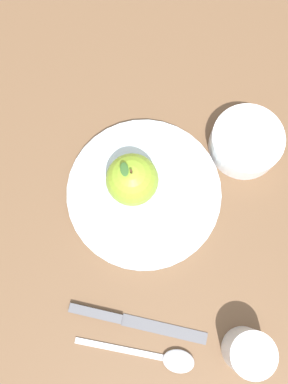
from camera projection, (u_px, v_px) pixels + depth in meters
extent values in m
plane|color=brown|center=(152.00, 224.00, 0.69)|extent=(2.40, 2.40, 0.00)
cylinder|color=silver|center=(144.00, 193.00, 0.70)|extent=(0.25, 0.25, 0.02)
torus|color=silver|center=(144.00, 193.00, 0.69)|extent=(0.25, 0.25, 0.01)
sphere|color=#8CB22D|center=(132.00, 180.00, 0.65)|extent=(0.08, 0.08, 0.08)
cylinder|color=#4C3319|center=(131.00, 172.00, 0.61)|extent=(0.00, 0.00, 0.01)
ellipsoid|color=#386628|center=(124.00, 169.00, 0.60)|extent=(0.02, 0.03, 0.01)
cylinder|color=white|center=(246.00, 142.00, 0.70)|extent=(0.12, 0.12, 0.04)
torus|color=white|center=(248.00, 138.00, 0.69)|extent=(0.12, 0.12, 0.01)
cylinder|color=#BBBBBD|center=(248.00, 139.00, 0.69)|extent=(0.09, 0.09, 0.01)
cylinder|color=white|center=(248.00, 352.00, 0.62)|extent=(0.07, 0.07, 0.07)
torus|color=white|center=(254.00, 355.00, 0.59)|extent=(0.07, 0.07, 0.01)
cylinder|color=#A4A4A6|center=(254.00, 355.00, 0.59)|extent=(0.05, 0.05, 0.01)
cube|color=#59595E|center=(164.00, 329.00, 0.66)|extent=(0.13, 0.02, 0.00)
cube|color=#59595E|center=(96.00, 313.00, 0.66)|extent=(0.08, 0.02, 0.01)
ellipsoid|color=silver|center=(179.00, 361.00, 0.64)|extent=(0.05, 0.04, 0.01)
cube|color=silver|center=(118.00, 349.00, 0.65)|extent=(0.14, 0.02, 0.01)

